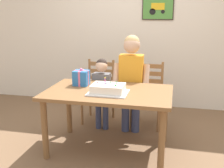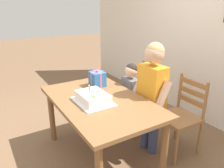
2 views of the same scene
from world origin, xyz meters
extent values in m
plane|color=brown|center=(0.00, 0.00, 0.00)|extent=(20.00, 20.00, 0.00)
cube|color=silver|center=(0.00, 1.79, 1.30)|extent=(6.40, 0.08, 2.60)
cube|color=#332823|center=(0.41, 1.74, 1.68)|extent=(0.51, 0.02, 0.39)
cube|color=#4C8E3D|center=(0.41, 1.73, 1.68)|extent=(0.48, 0.01, 0.36)
cube|color=gold|center=(0.41, 1.73, 1.70)|extent=(0.22, 0.01, 0.11)
cylinder|color=black|center=(0.33, 1.73, 1.62)|extent=(0.10, 0.01, 0.10)
cylinder|color=black|center=(0.49, 1.73, 1.62)|extent=(0.06, 0.01, 0.06)
cube|color=brown|center=(0.00, 0.00, 0.72)|extent=(1.45, 0.89, 0.04)
cylinder|color=brown|center=(-0.65, -0.36, 0.35)|extent=(0.07, 0.07, 0.70)
cylinder|color=brown|center=(0.65, -0.36, 0.35)|extent=(0.07, 0.07, 0.70)
cylinder|color=brown|center=(-0.65, 0.36, 0.35)|extent=(0.07, 0.07, 0.70)
cylinder|color=brown|center=(0.65, 0.36, 0.35)|extent=(0.07, 0.07, 0.70)
cube|color=silver|center=(0.02, -0.09, 0.75)|extent=(0.44, 0.34, 0.01)
cube|color=white|center=(0.02, -0.09, 0.80)|extent=(0.36, 0.26, 0.09)
cylinder|color=#E04C9E|center=(-0.01, -0.12, 0.88)|extent=(0.01, 0.01, 0.07)
sphere|color=yellow|center=(-0.01, -0.12, 0.92)|extent=(0.02, 0.02, 0.02)
sphere|color=green|center=(0.09, 0.01, 0.85)|extent=(0.02, 0.02, 0.02)
sphere|color=green|center=(-0.01, -0.07, 0.85)|extent=(0.01, 0.01, 0.01)
sphere|color=green|center=(0.03, -0.04, 0.85)|extent=(0.02, 0.02, 0.02)
sphere|color=orange|center=(0.11, -0.12, 0.85)|extent=(0.02, 0.02, 0.02)
sphere|color=red|center=(0.11, -0.05, 0.85)|extent=(0.01, 0.01, 0.01)
sphere|color=blue|center=(-0.02, -0.09, 0.85)|extent=(0.02, 0.02, 0.02)
sphere|color=green|center=(0.12, -0.14, 0.85)|extent=(0.02, 0.02, 0.02)
sphere|color=red|center=(-0.11, -0.07, 0.85)|extent=(0.01, 0.01, 0.01)
cube|color=#286BB7|center=(-0.39, 0.17, 0.83)|extent=(0.18, 0.16, 0.18)
cube|color=#DB668E|center=(-0.39, 0.17, 0.83)|extent=(0.19, 0.02, 0.19)
cube|color=#DB668E|center=(-0.39, 0.17, 0.83)|extent=(0.02, 0.17, 0.19)
sphere|color=#DB668E|center=(-0.39, 0.17, 0.94)|extent=(0.04, 0.04, 0.04)
cube|color=#996B42|center=(-0.37, 0.84, 0.45)|extent=(0.43, 0.43, 0.04)
cylinder|color=#996B42|center=(-0.18, 0.65, 0.21)|extent=(0.04, 0.04, 0.43)
cylinder|color=#996B42|center=(-0.56, 0.65, 0.21)|extent=(0.04, 0.04, 0.43)
cylinder|color=#996B42|center=(-0.17, 1.03, 0.21)|extent=(0.04, 0.04, 0.43)
cylinder|color=#996B42|center=(-0.55, 1.03, 0.21)|extent=(0.04, 0.04, 0.43)
cylinder|color=#996B42|center=(-0.17, 1.03, 0.70)|extent=(0.04, 0.04, 0.45)
cylinder|color=#996B42|center=(-0.55, 1.03, 0.70)|extent=(0.04, 0.04, 0.45)
cube|color=#996B42|center=(-0.36, 1.03, 0.63)|extent=(0.36, 0.03, 0.06)
cube|color=#996B42|center=(-0.36, 1.03, 0.74)|extent=(0.36, 0.03, 0.06)
cube|color=#996B42|center=(-0.36, 1.03, 0.85)|extent=(0.36, 0.03, 0.06)
cube|color=#996B42|center=(0.37, 0.84, 0.45)|extent=(0.43, 0.43, 0.04)
cylinder|color=#996B42|center=(0.55, 0.65, 0.21)|extent=(0.04, 0.04, 0.43)
cylinder|color=#996B42|center=(0.17, 0.66, 0.21)|extent=(0.04, 0.04, 0.43)
cylinder|color=#996B42|center=(0.56, 1.03, 0.21)|extent=(0.04, 0.04, 0.43)
cylinder|color=#996B42|center=(0.18, 1.04, 0.21)|extent=(0.04, 0.04, 0.43)
cylinder|color=#996B42|center=(0.56, 1.03, 0.70)|extent=(0.04, 0.04, 0.45)
cylinder|color=#996B42|center=(0.18, 1.04, 0.70)|extent=(0.04, 0.04, 0.45)
cube|color=#996B42|center=(0.37, 1.03, 0.63)|extent=(0.36, 0.03, 0.06)
cube|color=#996B42|center=(0.37, 1.03, 0.74)|extent=(0.36, 0.03, 0.06)
cube|color=#996B42|center=(0.37, 1.03, 0.85)|extent=(0.36, 0.03, 0.06)
cylinder|color=#38426B|center=(0.24, 0.58, 0.25)|extent=(0.11, 0.11, 0.50)
cylinder|color=#38426B|center=(0.10, 0.58, 0.25)|extent=(0.11, 0.11, 0.50)
cube|color=orange|center=(0.17, 0.58, 0.79)|extent=(0.32, 0.20, 0.58)
cylinder|color=tan|center=(0.37, 0.55, 0.77)|extent=(0.09, 0.24, 0.38)
cylinder|color=tan|center=(-0.02, 0.53, 0.77)|extent=(0.09, 0.24, 0.38)
sphere|color=tan|center=(0.17, 0.58, 1.21)|extent=(0.22, 0.22, 0.22)
sphere|color=tan|center=(0.17, 0.59, 1.23)|extent=(0.21, 0.21, 0.21)
cylinder|color=#38426B|center=(-0.18, 0.58, 0.19)|extent=(0.08, 0.08, 0.38)
cylinder|color=#38426B|center=(-0.29, 0.58, 0.19)|extent=(0.08, 0.08, 0.38)
cube|color=slate|center=(-0.24, 0.58, 0.60)|extent=(0.24, 0.15, 0.43)
cylinder|color=#E0B293|center=(-0.09, 0.55, 0.58)|extent=(0.07, 0.18, 0.29)
cylinder|color=#E0B293|center=(-0.39, 0.55, 0.58)|extent=(0.07, 0.18, 0.29)
sphere|color=#E0B293|center=(-0.24, 0.58, 0.91)|extent=(0.16, 0.16, 0.16)
sphere|color=#2D231E|center=(-0.24, 0.59, 0.93)|extent=(0.15, 0.15, 0.15)
camera|label=1|loc=(0.73, -2.99, 1.64)|focal=44.51mm
camera|label=2|loc=(1.97, -1.05, 1.73)|focal=36.11mm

